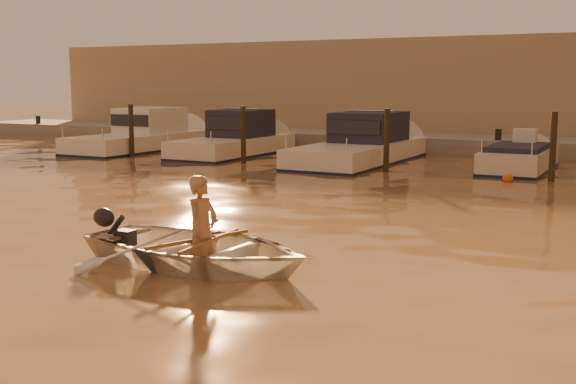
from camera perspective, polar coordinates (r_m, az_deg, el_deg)
The scene contains 20 objects.
ground_plane at distance 11.29m, azimuth -16.15°, elevation -6.05°, with size 160.00×160.00×0.00m, color brown.
dinghy at distance 11.21m, azimuth -7.18°, elevation -4.44°, with size 2.72×3.81×0.79m, color silver.
person at distance 11.09m, azimuth -6.79°, elevation -3.08°, with size 0.62×0.41×1.71m, color #9F724F.
outboard_motor at distance 12.16m, azimuth -12.82°, elevation -3.53°, with size 0.90×0.40×0.70m, color black, non-canonical shape.
oar_port at distance 11.03m, azimuth -6.16°, elevation -3.86°, with size 0.06×0.06×2.10m, color brown.
oar_starboard at distance 11.15m, azimuth -6.99°, elevation -3.74°, with size 0.06×0.06×2.10m, color brown.
moored_boat_0 at distance 30.88m, azimuth -11.59°, elevation 4.41°, with size 2.50×7.86×1.75m, color white, non-canonical shape.
moored_boat_1 at distance 28.21m, azimuth -4.36°, elevation 4.18°, with size 2.32×6.87×1.75m, color #EEE0C7, non-canonical shape.
moored_boat_2 at distance 25.78m, azimuth 5.79°, elevation 3.74°, with size 2.59×8.57×1.75m, color silver, non-canonical shape.
moored_boat_3 at distance 24.32m, azimuth 17.78°, elevation 2.14°, with size 1.81×5.32×0.95m, color beige, non-canonical shape.
piling_0 at distance 28.29m, azimuth -12.27°, elevation 4.58°, with size 0.18×0.18×2.20m, color #2D2319.
piling_1 at distance 25.38m, azimuth -3.55°, elevation 4.32°, with size 0.18×0.18×2.20m, color #2D2319.
piling_2 at distance 23.08m, azimuth 7.79°, elevation 3.83°, with size 0.18×0.18×2.20m, color #2D2319.
piling_3 at distance 21.90m, azimuth 20.20°, elevation 3.12°, with size 0.18×0.18×2.20m, color #2D2319.
fender_a at distance 29.00m, azimuth -15.81°, elevation 2.96°, with size 0.30×0.30×0.30m, color silver.
fender_b at distance 25.93m, azimuth -6.18°, elevation 2.60°, with size 0.30×0.30×0.30m, color orange.
fender_c at distance 22.77m, azimuth 1.56°, elevation 1.82°, with size 0.30×0.30×0.30m, color white.
fender_d at distance 21.56m, azimuth 16.97°, elevation 1.06°, with size 0.30×0.30×0.30m, color #D45C18.
quay at distance 30.42m, azimuth 13.10°, elevation 3.40°, with size 52.00×4.00×1.00m, color gray.
waterfront_building at distance 35.66m, azimuth 15.50°, elevation 7.67°, with size 46.00×7.00×4.80m, color #9E8466.
Camera 1 is at (7.64, -7.83, 2.79)m, focal length 45.00 mm.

